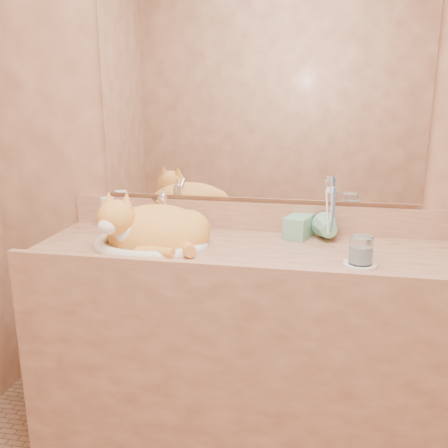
% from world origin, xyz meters
% --- Properties ---
extents(wall_back, '(2.40, 0.02, 2.50)m').
position_xyz_m(wall_back, '(0.00, 1.00, 1.25)').
color(wall_back, '#8D5A40').
rests_on(wall_back, ground).
extents(vanity_counter, '(1.60, 0.55, 0.85)m').
position_xyz_m(vanity_counter, '(0.00, 0.72, 0.42)').
color(vanity_counter, brown).
rests_on(vanity_counter, floor).
extents(mirror, '(1.30, 0.02, 0.80)m').
position_xyz_m(mirror, '(0.00, 0.99, 1.39)').
color(mirror, white).
rests_on(mirror, wall_back).
extents(sink_basin, '(0.44, 0.37, 0.14)m').
position_xyz_m(sink_basin, '(-0.37, 0.70, 0.92)').
color(sink_basin, white).
rests_on(sink_basin, vanity_counter).
extents(faucet, '(0.05, 0.13, 0.18)m').
position_xyz_m(faucet, '(-0.37, 0.87, 0.94)').
color(faucet, white).
rests_on(faucet, vanity_counter).
extents(cat, '(0.43, 0.36, 0.22)m').
position_xyz_m(cat, '(-0.36, 0.71, 0.92)').
color(cat, orange).
rests_on(cat, sink_basin).
extents(soap_dispenser, '(0.11, 0.11, 0.20)m').
position_xyz_m(soap_dispenser, '(0.16, 0.86, 0.95)').
color(soap_dispenser, '#71B492').
rests_on(soap_dispenser, vanity_counter).
extents(toothbrush_cup, '(0.12, 0.12, 0.10)m').
position_xyz_m(toothbrush_cup, '(0.30, 0.85, 0.90)').
color(toothbrush_cup, '#71B492').
rests_on(toothbrush_cup, vanity_counter).
extents(toothbrushes, '(0.04, 0.04, 0.23)m').
position_xyz_m(toothbrushes, '(0.30, 0.85, 0.98)').
color(toothbrushes, white).
rests_on(toothbrushes, toothbrush_cup).
extents(saucer, '(0.11, 0.11, 0.01)m').
position_xyz_m(saucer, '(0.40, 0.61, 0.85)').
color(saucer, white).
rests_on(saucer, vanity_counter).
extents(water_glass, '(0.08, 0.08, 0.09)m').
position_xyz_m(water_glass, '(0.40, 0.61, 0.91)').
color(water_glass, white).
rests_on(water_glass, saucer).
extents(lotion_bottle, '(0.06, 0.06, 0.13)m').
position_xyz_m(lotion_bottle, '(-0.62, 0.90, 0.92)').
color(lotion_bottle, white).
rests_on(lotion_bottle, vanity_counter).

